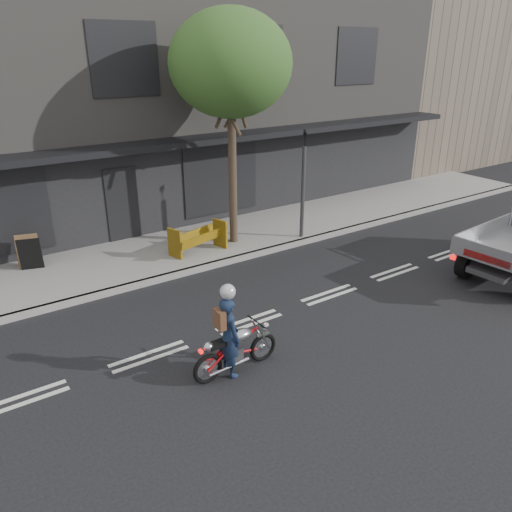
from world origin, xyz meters
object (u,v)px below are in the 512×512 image
object	(u,v)px
sandwich_board	(30,254)
rider	(229,337)
street_tree	(231,65)
construction_barrier	(202,240)
motorcycle	(236,348)
traffic_light_pole	(303,190)

from	to	relation	value
sandwich_board	rider	bearing A→B (deg)	-56.30
street_tree	construction_barrier	world-z (taller)	street_tree
street_tree	sandwich_board	distance (m)	7.43
street_tree	sandwich_board	bearing A→B (deg)	168.02
rider	construction_barrier	xyz separation A→B (m)	(2.22, 5.15, -0.20)
rider	sandwich_board	distance (m)	7.09
street_tree	motorcycle	xyz separation A→B (m)	(-3.40, -5.57, -4.79)
sandwich_board	motorcycle	bearing A→B (deg)	-55.15
construction_barrier	traffic_light_pole	bearing A→B (deg)	-7.36
street_tree	construction_barrier	bearing A→B (deg)	-162.50
motorcycle	street_tree	bearing A→B (deg)	57.61
traffic_light_pole	sandwich_board	world-z (taller)	traffic_light_pole
construction_barrier	sandwich_board	size ratio (longest dim) A/B	1.74
construction_barrier	rider	bearing A→B (deg)	-113.31
motorcycle	rider	distance (m)	0.34
traffic_light_pole	motorcycle	bearing A→B (deg)	-138.84
street_tree	traffic_light_pole	xyz separation A→B (m)	(2.00, -0.85, -3.63)
rider	traffic_light_pole	bearing A→B (deg)	-50.61
traffic_light_pole	rider	size ratio (longest dim) A/B	2.19
street_tree	construction_barrier	distance (m)	4.88
construction_barrier	sandwich_board	xyz separation A→B (m)	(-4.32, 1.62, 0.01)
traffic_light_pole	construction_barrier	world-z (taller)	traffic_light_pole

